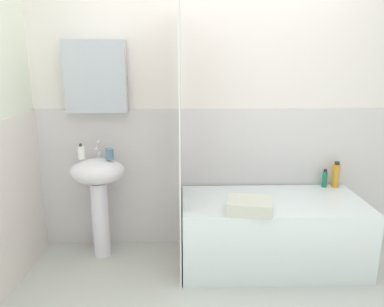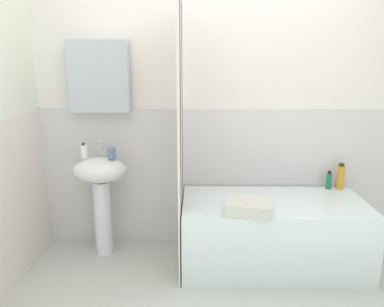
{
  "view_description": "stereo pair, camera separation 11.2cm",
  "coord_description": "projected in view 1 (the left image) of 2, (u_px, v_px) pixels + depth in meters",
  "views": [
    {
      "loc": [
        -0.33,
        -1.82,
        1.59
      ],
      "look_at": [
        -0.26,
        0.76,
        0.94
      ],
      "focal_mm": 34.79,
      "sensor_mm": 36.0,
      "label": 1
    },
    {
      "loc": [
        -0.22,
        -1.82,
        1.59
      ],
      "look_at": [
        -0.26,
        0.76,
        0.94
      ],
      "focal_mm": 34.79,
      "sensor_mm": 36.0,
      "label": 2
    }
  ],
  "objects": [
    {
      "name": "faucet",
      "position": [
        99.0,
        149.0,
        3.0
      ],
      "size": [
        0.03,
        0.12,
        0.12
      ],
      "color": "silver",
      "rests_on": "sink"
    },
    {
      "name": "lotion_bottle",
      "position": [
        325.0,
        179.0,
        3.17
      ],
      "size": [
        0.04,
        0.04,
        0.16
      ],
      "color": "#1B785B",
      "rests_on": "bathtub"
    },
    {
      "name": "shower_curtain",
      "position": [
        180.0,
        142.0,
        2.76
      ],
      "size": [
        0.01,
        0.69,
        2.0
      ],
      "color": "white",
      "rests_on": "ground_plane"
    },
    {
      "name": "bathtub",
      "position": [
        271.0,
        231.0,
        2.96
      ],
      "size": [
        1.41,
        0.69,
        0.54
      ],
      "primitive_type": "cube",
      "color": "white",
      "rests_on": "ground_plane"
    },
    {
      "name": "toothbrush_cup",
      "position": [
        110.0,
        154.0,
        2.91
      ],
      "size": [
        0.06,
        0.06,
        0.09
      ],
      "primitive_type": "cylinder",
      "color": "slate",
      "rests_on": "sink"
    },
    {
      "name": "sink",
      "position": [
        98.0,
        186.0,
        2.99
      ],
      "size": [
        0.44,
        0.34,
        0.83
      ],
      "color": "white",
      "rests_on": "ground_plane"
    },
    {
      "name": "soap_dispenser",
      "position": [
        81.0,
        152.0,
        2.92
      ],
      "size": [
        0.06,
        0.06,
        0.13
      ],
      "color": "white",
      "rests_on": "sink"
    },
    {
      "name": "towel_folded",
      "position": [
        249.0,
        206.0,
        2.65
      ],
      "size": [
        0.35,
        0.31,
        0.09
      ],
      "primitive_type": "cube",
      "rotation": [
        0.0,
        0.0,
        -0.19
      ],
      "color": "silver",
      "rests_on": "bathtub"
    },
    {
      "name": "shampoo_bottle",
      "position": [
        336.0,
        175.0,
        3.15
      ],
      "size": [
        0.06,
        0.06,
        0.22
      ],
      "color": "gold",
      "rests_on": "bathtub"
    },
    {
      "name": "wall_back_tiled",
      "position": [
        214.0,
        116.0,
        3.11
      ],
      "size": [
        3.6,
        0.18,
        2.4
      ],
      "color": "white",
      "rests_on": "ground_plane"
    }
  ]
}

